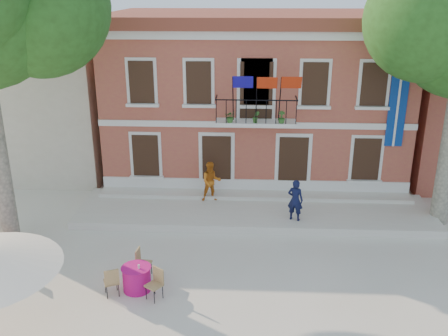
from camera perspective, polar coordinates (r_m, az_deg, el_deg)
ground at (r=16.34m, az=-3.66°, el=-11.83°), size 90.00×90.00×0.00m
main_building at (r=24.24m, az=3.58°, el=8.53°), size 13.50×9.59×7.50m
neighbor_west at (r=27.73m, az=-21.18°, el=7.51°), size 9.40×9.40×6.40m
terrace at (r=20.05m, az=3.46°, el=-4.96°), size 14.00×3.40×0.30m
pedestrian_navy at (r=18.85m, az=8.15°, el=-3.64°), size 0.68×0.56×1.61m
pedestrian_orange at (r=20.31m, az=-1.47°, el=-1.57°), size 0.92×0.79×1.67m
cafe_table_1 at (r=15.51m, az=-9.95°, el=-12.19°), size 1.86×1.71×0.95m
cafe_table_3 at (r=18.06m, az=-23.73°, el=-8.82°), size 1.19×1.92×0.95m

